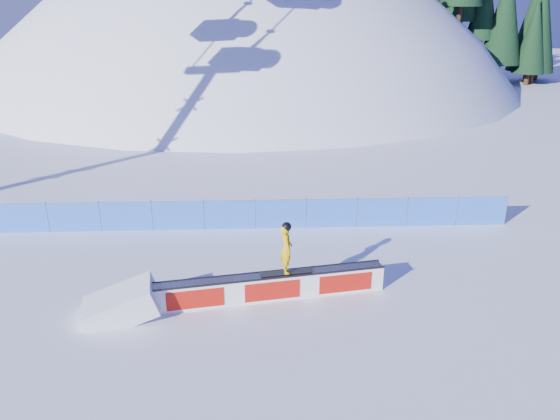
{
  "coord_description": "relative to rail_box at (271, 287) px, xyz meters",
  "views": [
    {
      "loc": [
        1.14,
        -15.3,
        8.6
      ],
      "look_at": [
        1.85,
        1.47,
        1.97
      ],
      "focal_mm": 35.0,
      "sensor_mm": 36.0,
      "label": 1
    }
  ],
  "objects": [
    {
      "name": "ground",
      "position": [
        -1.48,
        0.87,
        -0.42
      ],
      "size": [
        160.0,
        160.0,
        0.0
      ],
      "primitive_type": "plane",
      "color": "white",
      "rests_on": "ground"
    },
    {
      "name": "snow_hill",
      "position": [
        -1.48,
        42.87,
        -18.42
      ],
      "size": [
        64.0,
        64.0,
        64.0
      ],
      "color": "white",
      "rests_on": "ground"
    },
    {
      "name": "rail_box",
      "position": [
        0.0,
        0.0,
        0.0
      ],
      "size": [
        7.01,
        1.66,
        0.84
      ],
      "rotation": [
        0.0,
        0.0,
        0.17
      ],
      "color": "white",
      "rests_on": "ground"
    },
    {
      "name": "snow_ramp",
      "position": [
        -4.33,
        -0.74,
        -0.42
      ],
      "size": [
        2.42,
        1.74,
        1.38
      ],
      "primitive_type": null,
      "rotation": [
        0.0,
        -0.31,
        0.17
      ],
      "color": "white",
      "rests_on": "ground"
    },
    {
      "name": "snowboarder",
      "position": [
        0.47,
        0.08,
        1.23
      ],
      "size": [
        1.59,
        0.59,
        1.64
      ],
      "rotation": [
        0.0,
        0.0,
        1.69
      ],
      "color": "black",
      "rests_on": "rail_box"
    },
    {
      "name": "safety_fence",
      "position": [
        -1.48,
        5.37,
        0.19
      ],
      "size": [
        22.05,
        0.05,
        1.3
      ],
      "color": "blue",
      "rests_on": "ground"
    }
  ]
}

